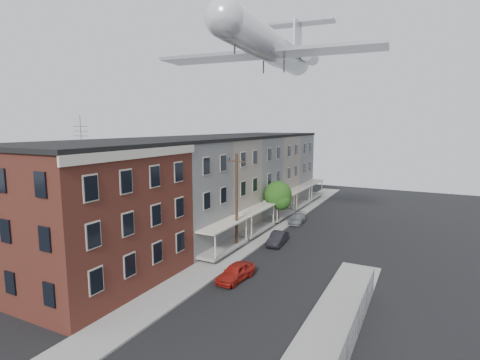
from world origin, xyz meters
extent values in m
cube|color=gray|center=(-5.50, 24.00, 0.06)|extent=(3.00, 62.00, 0.12)
cube|color=gray|center=(5.50, 6.00, 0.06)|extent=(3.00, 26.00, 0.12)
cube|color=gray|center=(-4.05, 24.00, 0.07)|extent=(0.15, 62.00, 0.14)
cube|color=gray|center=(4.05, 6.00, 0.07)|extent=(0.15, 26.00, 0.14)
cube|color=black|center=(-12.00, 7.00, 5.00)|extent=(10.00, 12.00, 10.00)
cube|color=black|center=(-12.00, 7.00, 10.15)|extent=(10.30, 12.30, 0.30)
cube|color=beige|center=(-6.92, 7.00, 9.70)|extent=(0.16, 12.20, 0.60)
cylinder|color=#515156|center=(-10.00, 5.00, 11.15)|extent=(0.04, 0.04, 2.00)
cube|color=slate|center=(-12.00, 16.50, 5.00)|extent=(10.00, 7.00, 10.00)
cube|color=black|center=(-12.00, 16.50, 10.15)|extent=(10.25, 7.00, 0.30)
cube|color=gray|center=(-6.10, 16.50, 0.55)|extent=(1.80, 6.40, 0.25)
cube|color=beige|center=(-6.10, 16.50, 2.75)|extent=(1.90, 6.50, 0.15)
cube|color=gray|center=(-12.00, 23.50, 5.00)|extent=(10.00, 7.00, 10.00)
cube|color=black|center=(-12.00, 23.50, 10.15)|extent=(10.25, 7.00, 0.30)
cube|color=gray|center=(-6.10, 23.50, 0.55)|extent=(1.80, 6.40, 0.25)
cube|color=beige|center=(-6.10, 23.50, 2.75)|extent=(1.90, 6.50, 0.15)
cube|color=slate|center=(-12.00, 30.50, 5.00)|extent=(10.00, 7.00, 10.00)
cube|color=black|center=(-12.00, 30.50, 10.15)|extent=(10.25, 7.00, 0.30)
cube|color=gray|center=(-6.10, 30.50, 0.55)|extent=(1.80, 6.40, 0.25)
cube|color=beige|center=(-6.10, 30.50, 2.75)|extent=(1.90, 6.50, 0.15)
cube|color=gray|center=(-12.00, 37.50, 5.00)|extent=(10.00, 7.00, 10.00)
cube|color=black|center=(-12.00, 37.50, 10.15)|extent=(10.25, 7.00, 0.30)
cube|color=gray|center=(-6.10, 37.50, 0.55)|extent=(1.80, 6.40, 0.25)
cube|color=beige|center=(-6.10, 37.50, 2.75)|extent=(1.90, 6.50, 0.15)
cube|color=slate|center=(-12.00, 44.50, 5.00)|extent=(10.00, 7.00, 10.00)
cube|color=black|center=(-12.00, 44.50, 10.15)|extent=(10.25, 7.00, 0.30)
cube|color=gray|center=(-6.10, 44.50, 0.55)|extent=(1.80, 6.40, 0.25)
cube|color=beige|center=(-6.10, 44.50, 2.75)|extent=(1.90, 6.50, 0.15)
cylinder|color=gray|center=(7.00, 5.00, 0.95)|extent=(0.06, 0.06, 1.90)
cylinder|color=gray|center=(7.00, 8.00, 0.95)|extent=(0.06, 0.06, 1.90)
cylinder|color=gray|center=(7.00, 11.00, 0.95)|extent=(0.06, 0.06, 1.90)
cylinder|color=gray|center=(7.00, 14.00, 0.95)|extent=(0.06, 0.06, 1.90)
cube|color=gray|center=(7.00, 5.00, 1.85)|extent=(0.04, 18.00, 0.04)
cube|color=gray|center=(7.00, 5.00, 0.95)|extent=(0.02, 18.00, 1.80)
cylinder|color=black|center=(-5.60, 18.00, 4.50)|extent=(0.26, 0.26, 9.00)
cube|color=black|center=(-5.60, 18.00, 8.30)|extent=(1.80, 0.12, 0.12)
cylinder|color=black|center=(-6.30, 18.00, 8.50)|extent=(0.08, 0.08, 0.25)
cylinder|color=black|center=(-4.90, 18.00, 8.50)|extent=(0.08, 0.08, 0.25)
cylinder|color=black|center=(-5.40, 28.00, 1.20)|extent=(0.24, 0.24, 2.40)
sphere|color=#1A4212|center=(-5.40, 28.00, 3.60)|extent=(3.20, 3.20, 3.20)
sphere|color=#1A4212|center=(-4.90, 27.70, 3.04)|extent=(2.24, 2.24, 2.24)
imported|color=#A31D15|center=(-2.52, 11.88, 0.64)|extent=(1.93, 3.92, 1.29)
imported|color=black|center=(-2.81, 21.32, 0.60)|extent=(1.56, 3.75, 1.21)
imported|color=slate|center=(-3.60, 29.80, 0.54)|extent=(1.80, 3.84, 1.08)
cylinder|color=silver|center=(-4.63, 23.49, 19.07)|extent=(4.51, 21.75, 2.88)
sphere|color=silver|center=(-3.81, 12.72, 19.07)|extent=(2.88, 2.88, 2.88)
cone|color=silver|center=(-5.45, 34.25, 19.07)|extent=(3.08, 2.91, 2.88)
cube|color=#939399|center=(-4.52, 22.14, 18.17)|extent=(21.82, 5.41, 0.31)
cylinder|color=#939399|center=(-7.36, 30.95, 19.25)|extent=(1.71, 3.70, 1.44)
cylinder|color=#939399|center=(-3.05, 31.28, 19.25)|extent=(1.71, 3.70, 1.44)
cube|color=silver|center=(-5.41, 33.81, 21.59)|extent=(0.48, 3.43, 5.04)
cube|color=#939399|center=(-5.48, 34.70, 23.93)|extent=(8.70, 2.98, 0.22)
cylinder|color=#515156|center=(-3.94, 14.52, 17.45)|extent=(0.14, 0.14, 1.08)
camera|label=1|loc=(9.83, -11.75, 11.52)|focal=28.00mm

